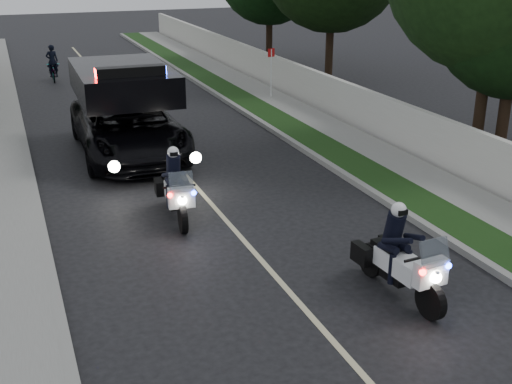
# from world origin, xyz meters

# --- Properties ---
(ground) EXTENTS (120.00, 120.00, 0.00)m
(ground) POSITION_xyz_m (0.00, 0.00, 0.00)
(ground) COLOR black
(ground) RESTS_ON ground
(curb_right) EXTENTS (0.20, 60.00, 0.15)m
(curb_right) POSITION_xyz_m (4.10, 10.00, 0.07)
(curb_right) COLOR gray
(curb_right) RESTS_ON ground
(grass_verge) EXTENTS (1.20, 60.00, 0.16)m
(grass_verge) POSITION_xyz_m (4.80, 10.00, 0.08)
(grass_verge) COLOR #193814
(grass_verge) RESTS_ON ground
(sidewalk_right) EXTENTS (1.40, 60.00, 0.16)m
(sidewalk_right) POSITION_xyz_m (6.10, 10.00, 0.08)
(sidewalk_right) COLOR gray
(sidewalk_right) RESTS_ON ground
(property_wall) EXTENTS (0.22, 60.00, 1.50)m
(property_wall) POSITION_xyz_m (7.10, 10.00, 0.75)
(property_wall) COLOR beige
(property_wall) RESTS_ON ground
(curb_left) EXTENTS (0.20, 60.00, 0.15)m
(curb_left) POSITION_xyz_m (-4.10, 10.00, 0.07)
(curb_left) COLOR gray
(curb_left) RESTS_ON ground
(lane_marking) EXTENTS (0.12, 50.00, 0.01)m
(lane_marking) POSITION_xyz_m (0.00, 10.00, 0.00)
(lane_marking) COLOR #BFB78C
(lane_marking) RESTS_ON ground
(police_moto_left) EXTENTS (0.92, 2.11, 1.74)m
(police_moto_left) POSITION_xyz_m (-1.03, 4.92, 0.00)
(police_moto_left) COLOR silver
(police_moto_left) RESTS_ON ground
(police_moto_right) EXTENTS (0.90, 2.17, 1.80)m
(police_moto_right) POSITION_xyz_m (1.82, -0.12, 0.00)
(police_moto_right) COLOR white
(police_moto_right) RESTS_ON ground
(police_suv) EXTENTS (3.11, 6.51, 3.14)m
(police_suv) POSITION_xyz_m (-1.08, 10.42, 0.00)
(police_suv) COLOR black
(police_suv) RESTS_ON ground
(bicycle) EXTENTS (0.67, 1.75, 0.91)m
(bicycle) POSITION_xyz_m (-2.17, 23.65, 0.00)
(bicycle) COLOR black
(bicycle) RESTS_ON ground
(cyclist) EXTENTS (0.57, 0.40, 1.54)m
(cyclist) POSITION_xyz_m (-2.17, 23.65, 0.00)
(cyclist) COLOR black
(cyclist) RESTS_ON ground
(sign_post) EXTENTS (0.43, 0.43, 2.24)m
(sign_post) POSITION_xyz_m (6.00, 15.86, 0.00)
(sign_post) COLOR #B8140D
(sign_post) RESTS_ON ground
(tree_right_a) EXTENTS (6.34, 6.34, 8.12)m
(tree_right_a) POSITION_xyz_m (9.78, 6.30, 0.00)
(tree_right_a) COLOR black
(tree_right_a) RESTS_ON ground
(tree_right_b) EXTENTS (6.81, 6.81, 11.08)m
(tree_right_b) POSITION_xyz_m (9.36, 6.89, 0.00)
(tree_right_b) COLOR #193712
(tree_right_b) RESTS_ON ground
(tree_right_c) EXTENTS (8.62, 8.62, 10.84)m
(tree_right_c) POSITION_xyz_m (10.02, 18.35, 0.00)
(tree_right_c) COLOR black
(tree_right_c) RESTS_ON ground
(tree_right_e) EXTENTS (6.39, 6.39, 9.48)m
(tree_right_e) POSITION_xyz_m (9.67, 24.86, 0.00)
(tree_right_e) COLOR black
(tree_right_e) RESTS_ON ground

